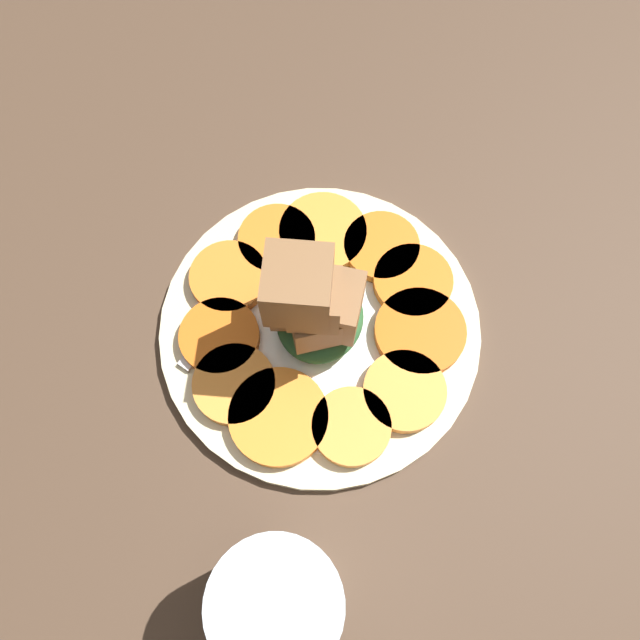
{
  "coord_description": "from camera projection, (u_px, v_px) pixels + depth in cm",
  "views": [
    {
      "loc": [
        17.17,
        5.44,
        50.35
      ],
      "look_at": [
        0.0,
        0.0,
        4.1
      ],
      "focal_mm": 35.0,
      "sensor_mm": 36.0,
      "label": 1
    }
  ],
  "objects": [
    {
      "name": "plate",
      "position": [
        320.0,
        327.0,
        0.51
      ],
      "size": [
        26.15,
        26.15,
        1.05
      ],
      "color": "beige",
      "rests_on": "table_slab"
    },
    {
      "name": "carrot_slice_8",
      "position": [
        404.0,
        391.0,
        0.48
      ],
      "size": [
        6.43,
        6.43,
        1.04
      ],
      "primitive_type": "cylinder",
      "color": "#F99439",
      "rests_on": "plate"
    },
    {
      "name": "table_slab",
      "position": [
        320.0,
        333.0,
        0.53
      ],
      "size": [
        120.0,
        120.0,
        2.0
      ],
      "primitive_type": "cube",
      "color": "#4C3828",
      "rests_on": "ground"
    },
    {
      "name": "carrot_slice_10",
      "position": [
        413.0,
        281.0,
        0.51
      ],
      "size": [
        6.54,
        6.54,
        1.04
      ],
      "primitive_type": "cylinder",
      "color": "orange",
      "rests_on": "plate"
    },
    {
      "name": "center_pile",
      "position": [
        315.0,
        306.0,
        0.46
      ],
      "size": [
        7.77,
        7.81,
        11.72
      ],
      "color": "#2D6033",
      "rests_on": "plate"
    },
    {
      "name": "carrot_slice_4",
      "position": [
        220.0,
        337.0,
        0.5
      ],
      "size": [
        6.4,
        6.4,
        1.04
      ],
      "primitive_type": "cylinder",
      "color": "orange",
      "rests_on": "plate"
    },
    {
      "name": "carrot_slice_1",
      "position": [
        323.0,
        233.0,
        0.53
      ],
      "size": [
        7.45,
        7.45,
        1.04
      ],
      "primitive_type": "cylinder",
      "color": "orange",
      "rests_on": "plate"
    },
    {
      "name": "water_glass",
      "position": [
        279.0,
        601.0,
        0.39
      ],
      "size": [
        8.03,
        8.03,
        10.15
      ],
      "color": "silver",
      "rests_on": "table_slab"
    },
    {
      "name": "carrot_slice_0",
      "position": [
        381.0,
        247.0,
        0.53
      ],
      "size": [
        6.38,
        6.38,
        1.04
      ],
      "primitive_type": "cylinder",
      "color": "orange",
      "rests_on": "plate"
    },
    {
      "name": "carrot_slice_2",
      "position": [
        277.0,
        240.0,
        0.53
      ],
      "size": [
        6.53,
        6.53,
        1.04
      ],
      "primitive_type": "cylinder",
      "color": "orange",
      "rests_on": "plate"
    },
    {
      "name": "carrot_slice_3",
      "position": [
        229.0,
        278.0,
        0.52
      ],
      "size": [
        6.44,
        6.44,
        1.04
      ],
      "primitive_type": "cylinder",
      "color": "orange",
      "rests_on": "plate"
    },
    {
      "name": "carrot_slice_5",
      "position": [
        234.0,
        384.0,
        0.48
      ],
      "size": [
        6.42,
        6.42,
        1.04
      ],
      "primitive_type": "cylinder",
      "color": "#F99439",
      "rests_on": "plate"
    },
    {
      "name": "carrot_slice_6",
      "position": [
        279.0,
        417.0,
        0.47
      ],
      "size": [
        7.6,
        7.6,
        1.04
      ],
      "primitive_type": "cylinder",
      "color": "orange",
      "rests_on": "plate"
    },
    {
      "name": "fork",
      "position": [
        253.0,
        278.0,
        0.52
      ],
      "size": [
        17.6,
        6.61,
        0.4
      ],
      "rotation": [
        0.0,
        0.0,
        -0.28
      ],
      "color": "silver",
      "rests_on": "plate"
    },
    {
      "name": "carrot_slice_9",
      "position": [
        420.0,
        332.0,
        0.5
      ],
      "size": [
        7.32,
        7.32,
        1.04
      ],
      "primitive_type": "cylinder",
      "color": "#D66114",
      "rests_on": "plate"
    },
    {
      "name": "carrot_slice_7",
      "position": [
        351.0,
        427.0,
        0.47
      ],
      "size": [
        6.03,
        6.03,
        1.04
      ],
      "primitive_type": "cylinder",
      "color": "#F9963A",
      "rests_on": "plate"
    }
  ]
}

